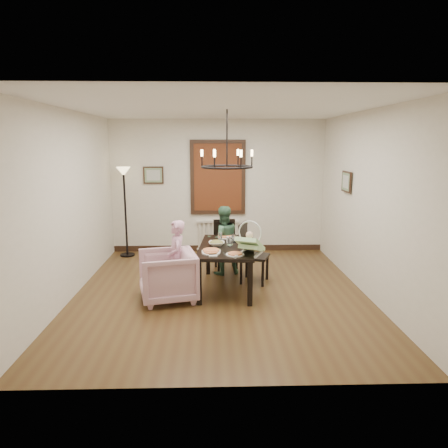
{
  "coord_description": "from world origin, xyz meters",
  "views": [
    {
      "loc": [
        -0.11,
        -5.95,
        2.3
      ],
      "look_at": [
        0.07,
        0.23,
        1.05
      ],
      "focal_mm": 32.0,
      "sensor_mm": 36.0,
      "label": 1
    }
  ],
  "objects_px": {
    "chair_far": "(226,245)",
    "seated_man": "(223,246)",
    "dining_table": "(227,251)",
    "chair_right": "(255,253)",
    "floor_lamp": "(126,213)",
    "drinking_glass": "(230,242)",
    "elderly_woman": "(177,265)",
    "baby_bouncer": "(250,243)",
    "armchair": "(168,276)"
  },
  "relations": [
    {
      "from": "chair_right",
      "to": "drinking_glass",
      "type": "height_order",
      "value": "chair_right"
    },
    {
      "from": "dining_table",
      "to": "chair_far",
      "type": "height_order",
      "value": "chair_far"
    },
    {
      "from": "baby_bouncer",
      "to": "dining_table",
      "type": "bearing_deg",
      "value": 146.21
    },
    {
      "from": "dining_table",
      "to": "baby_bouncer",
      "type": "relative_size",
      "value": 3.03
    },
    {
      "from": "chair_far",
      "to": "elderly_woman",
      "type": "distance_m",
      "value": 1.52
    },
    {
      "from": "dining_table",
      "to": "armchair",
      "type": "relative_size",
      "value": 1.93
    },
    {
      "from": "dining_table",
      "to": "seated_man",
      "type": "bearing_deg",
      "value": 98.02
    },
    {
      "from": "armchair",
      "to": "seated_man",
      "type": "relative_size",
      "value": 0.8
    },
    {
      "from": "chair_right",
      "to": "seated_man",
      "type": "relative_size",
      "value": 1.0
    },
    {
      "from": "dining_table",
      "to": "baby_bouncer",
      "type": "distance_m",
      "value": 0.65
    },
    {
      "from": "elderly_woman",
      "to": "floor_lamp",
      "type": "xyz_separation_m",
      "value": [
        -1.24,
        2.27,
        0.41
      ]
    },
    {
      "from": "dining_table",
      "to": "drinking_glass",
      "type": "relative_size",
      "value": 11.93
    },
    {
      "from": "seated_man",
      "to": "floor_lamp",
      "type": "height_order",
      "value": "floor_lamp"
    },
    {
      "from": "floor_lamp",
      "to": "baby_bouncer",
      "type": "bearing_deg",
      "value": -46.72
    },
    {
      "from": "armchair",
      "to": "baby_bouncer",
      "type": "relative_size",
      "value": 1.57
    },
    {
      "from": "dining_table",
      "to": "chair_right",
      "type": "relative_size",
      "value": 1.55
    },
    {
      "from": "dining_table",
      "to": "armchair",
      "type": "distance_m",
      "value": 1.04
    },
    {
      "from": "seated_man",
      "to": "floor_lamp",
      "type": "relative_size",
      "value": 0.57
    },
    {
      "from": "dining_table",
      "to": "chair_far",
      "type": "relative_size",
      "value": 1.71
    },
    {
      "from": "elderly_woman",
      "to": "drinking_glass",
      "type": "relative_size",
      "value": 7.39
    },
    {
      "from": "chair_far",
      "to": "seated_man",
      "type": "height_order",
      "value": "seated_man"
    },
    {
      "from": "armchair",
      "to": "seated_man",
      "type": "height_order",
      "value": "seated_man"
    },
    {
      "from": "chair_far",
      "to": "elderly_woman",
      "type": "height_order",
      "value": "elderly_woman"
    },
    {
      "from": "elderly_woman",
      "to": "seated_man",
      "type": "distance_m",
      "value": 1.28
    },
    {
      "from": "chair_far",
      "to": "elderly_woman",
      "type": "bearing_deg",
      "value": -130.02
    },
    {
      "from": "dining_table",
      "to": "chair_far",
      "type": "distance_m",
      "value": 1.0
    },
    {
      "from": "chair_far",
      "to": "seated_man",
      "type": "relative_size",
      "value": 0.9
    },
    {
      "from": "elderly_woman",
      "to": "seated_man",
      "type": "relative_size",
      "value": 0.96
    },
    {
      "from": "chair_far",
      "to": "chair_right",
      "type": "xyz_separation_m",
      "value": [
        0.45,
        -0.7,
        0.05
      ]
    },
    {
      "from": "dining_table",
      "to": "drinking_glass",
      "type": "xyz_separation_m",
      "value": [
        0.04,
        -0.04,
        0.15
      ]
    },
    {
      "from": "seated_man",
      "to": "chair_far",
      "type": "bearing_deg",
      "value": -121.41
    },
    {
      "from": "seated_man",
      "to": "drinking_glass",
      "type": "relative_size",
      "value": 7.71
    },
    {
      "from": "elderly_woman",
      "to": "floor_lamp",
      "type": "height_order",
      "value": "floor_lamp"
    },
    {
      "from": "chair_far",
      "to": "drinking_glass",
      "type": "relative_size",
      "value": 6.96
    },
    {
      "from": "drinking_glass",
      "to": "chair_right",
      "type": "bearing_deg",
      "value": 37.35
    },
    {
      "from": "chair_right",
      "to": "drinking_glass",
      "type": "relative_size",
      "value": 7.68
    },
    {
      "from": "armchair",
      "to": "floor_lamp",
      "type": "xyz_separation_m",
      "value": [
        -1.11,
        2.43,
        0.53
      ]
    },
    {
      "from": "chair_right",
      "to": "baby_bouncer",
      "type": "distance_m",
      "value": 0.89
    },
    {
      "from": "chair_right",
      "to": "floor_lamp",
      "type": "xyz_separation_m",
      "value": [
        -2.48,
        1.68,
        0.39
      ]
    },
    {
      "from": "seated_man",
      "to": "drinking_glass",
      "type": "bearing_deg",
      "value": 79.8
    },
    {
      "from": "drinking_glass",
      "to": "chair_far",
      "type": "bearing_deg",
      "value": 91.24
    },
    {
      "from": "dining_table",
      "to": "chair_right",
      "type": "bearing_deg",
      "value": 35.81
    },
    {
      "from": "seated_man",
      "to": "baby_bouncer",
      "type": "height_order",
      "value": "baby_bouncer"
    },
    {
      "from": "armchair",
      "to": "floor_lamp",
      "type": "distance_m",
      "value": 2.72
    },
    {
      "from": "chair_far",
      "to": "floor_lamp",
      "type": "xyz_separation_m",
      "value": [
        -2.03,
        0.98,
        0.44
      ]
    },
    {
      "from": "baby_bouncer",
      "to": "drinking_glass",
      "type": "bearing_deg",
      "value": 144.8
    },
    {
      "from": "drinking_glass",
      "to": "dining_table",
      "type": "bearing_deg",
      "value": 135.33
    },
    {
      "from": "dining_table",
      "to": "armchair",
      "type": "bearing_deg",
      "value": -148.23
    },
    {
      "from": "drinking_glass",
      "to": "elderly_woman",
      "type": "bearing_deg",
      "value": -162.4
    },
    {
      "from": "seated_man",
      "to": "elderly_woman",
      "type": "bearing_deg",
      "value": 38.75
    }
  ]
}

